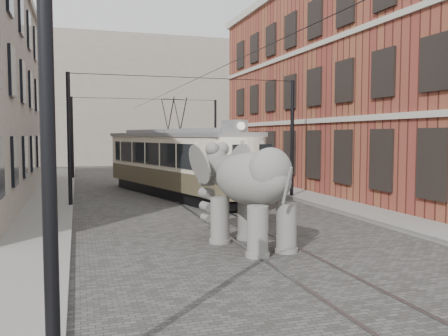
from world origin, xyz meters
name	(u,v)px	position (x,y,z in m)	size (l,w,h in m)	color
ground	(232,225)	(0.00, 0.00, 0.00)	(120.00, 120.00, 0.00)	#484543
tram_rails	(232,225)	(0.00, 0.00, 0.01)	(1.54, 80.00, 0.02)	slate
sidewalk_right	(375,215)	(6.00, 0.00, 0.07)	(2.00, 60.00, 0.15)	slate
sidewalk_left	(39,234)	(-6.50, 0.00, 0.07)	(2.00, 60.00, 0.15)	slate
brick_building	(359,89)	(11.00, 9.00, 6.00)	(8.00, 26.00, 12.00)	maroon
distant_block	(124,102)	(0.00, 40.00, 7.00)	(28.00, 10.00, 14.00)	gray
catenary	(194,140)	(-0.20, 5.00, 3.00)	(11.00, 30.20, 6.00)	black
tram	(174,147)	(-0.34, 8.76, 2.58)	(2.69, 13.03, 5.17)	beige
elephant	(252,195)	(-0.50, -3.36, 1.53)	(2.75, 4.98, 3.05)	#5F5D58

